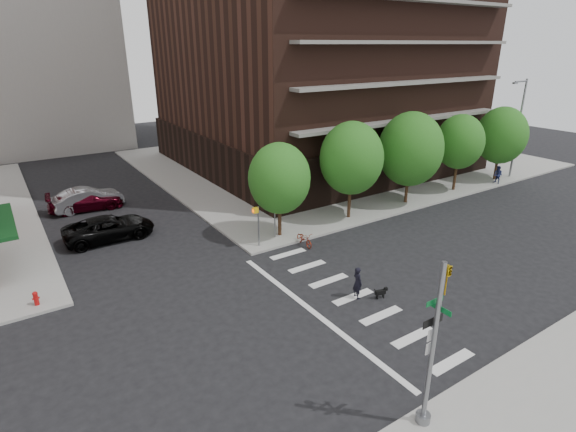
# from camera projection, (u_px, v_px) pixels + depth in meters

# --- Properties ---
(ground) EXTENTS (120.00, 120.00, 0.00)m
(ground) POSITION_uv_depth(u_px,v_px,m) (305.00, 315.00, 21.29)
(ground) COLOR black
(ground) RESTS_ON ground
(sidewalk_ne) EXTENTS (39.00, 33.00, 0.15)m
(sidewalk_ne) POSITION_uv_depth(u_px,v_px,m) (332.00, 158.00, 50.12)
(sidewalk_ne) COLOR gray
(sidewalk_ne) RESTS_ON ground
(crosswalk) EXTENTS (3.85, 13.00, 0.01)m
(crosswalk) POSITION_uv_depth(u_px,v_px,m) (341.00, 302.00, 22.43)
(crosswalk) COLOR silver
(crosswalk) RESTS_ON ground
(tree_a) EXTENTS (4.00, 4.00, 5.90)m
(tree_a) POSITION_uv_depth(u_px,v_px,m) (279.00, 178.00, 28.51)
(tree_a) COLOR #301E11
(tree_a) RESTS_ON sidewalk_ne
(tree_b) EXTENTS (4.50, 4.50, 6.65)m
(tree_b) POSITION_uv_depth(u_px,v_px,m) (351.00, 158.00, 31.43)
(tree_b) COLOR #301E11
(tree_b) RESTS_ON sidewalk_ne
(tree_c) EXTENTS (5.00, 5.00, 6.80)m
(tree_c) POSITION_uv_depth(u_px,v_px,m) (411.00, 149.00, 34.56)
(tree_c) COLOR #301E11
(tree_c) RESTS_ON sidewalk_ne
(tree_d) EXTENTS (4.00, 4.00, 6.20)m
(tree_d) POSITION_uv_depth(u_px,v_px,m) (460.00, 142.00, 37.69)
(tree_d) COLOR #301E11
(tree_d) RESTS_ON sidewalk_ne
(tree_e) EXTENTS (4.50, 4.50, 6.35)m
(tree_e) POSITION_uv_depth(u_px,v_px,m) (501.00, 135.00, 40.82)
(tree_e) COLOR #301E11
(tree_e) RESTS_ON sidewalk_ne
(traffic_signal) EXTENTS (0.90, 0.75, 6.00)m
(traffic_signal) POSITION_uv_depth(u_px,v_px,m) (432.00, 359.00, 14.25)
(traffic_signal) COLOR slate
(traffic_signal) RESTS_ON sidewalk_s
(pedestrian_signal) EXTENTS (2.18, 0.67, 2.60)m
(pedestrian_signal) POSITION_uv_depth(u_px,v_px,m) (262.00, 219.00, 27.98)
(pedestrian_signal) COLOR slate
(pedestrian_signal) RESTS_ON sidewalk_ne
(fire_hydrant) EXTENTS (0.24, 0.24, 0.73)m
(fire_hydrant) POSITION_uv_depth(u_px,v_px,m) (36.00, 298.00, 21.74)
(fire_hydrant) COLOR #A50C0C
(fire_hydrant) RESTS_ON sidewalk_nw
(streetlamp) EXTENTS (2.14, 0.22, 9.00)m
(streetlamp) POSITION_uv_depth(u_px,v_px,m) (518.00, 122.00, 41.15)
(streetlamp) COLOR slate
(streetlamp) RESTS_ON sidewalk_ne
(parked_car_black) EXTENTS (2.63, 5.67, 1.57)m
(parked_car_black) POSITION_uv_depth(u_px,v_px,m) (109.00, 228.00, 29.34)
(parked_car_black) COLOR black
(parked_car_black) RESTS_ON ground
(parked_car_maroon) EXTENTS (2.72, 5.59, 1.57)m
(parked_car_maroon) POSITION_uv_depth(u_px,v_px,m) (86.00, 200.00, 34.55)
(parked_car_maroon) COLOR #3C0410
(parked_car_maroon) RESTS_ON ground
(parked_car_silver) EXTENTS (2.27, 5.30, 1.70)m
(parked_car_silver) POSITION_uv_depth(u_px,v_px,m) (88.00, 199.00, 34.70)
(parked_car_silver) COLOR #9C9DA3
(parked_car_silver) RESTS_ON ground
(scooter) EXTENTS (0.71, 1.75, 0.90)m
(scooter) POSITION_uv_depth(u_px,v_px,m) (304.00, 239.00, 28.55)
(scooter) COLOR maroon
(scooter) RESTS_ON ground
(dog_walker) EXTENTS (0.67, 0.49, 1.70)m
(dog_walker) POSITION_uv_depth(u_px,v_px,m) (357.00, 283.00, 22.50)
(dog_walker) COLOR black
(dog_walker) RESTS_ON ground
(dog) EXTENTS (0.67, 0.30, 0.56)m
(dog) POSITION_uv_depth(u_px,v_px,m) (381.00, 292.00, 22.62)
(dog) COLOR black
(dog) RESTS_ON ground
(pedestrian_far) EXTENTS (0.83, 0.67, 1.61)m
(pedestrian_far) POSITION_uv_depth(u_px,v_px,m) (498.00, 175.00, 40.63)
(pedestrian_far) COLOR navy
(pedestrian_far) RESTS_ON sidewalk_ne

